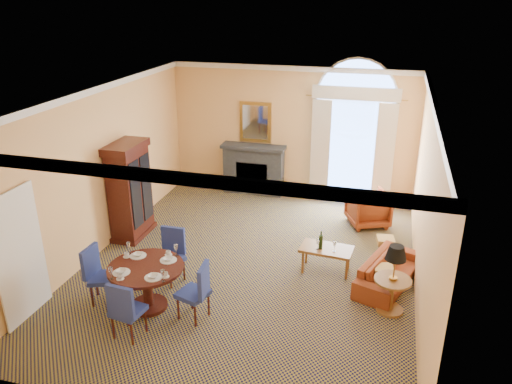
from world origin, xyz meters
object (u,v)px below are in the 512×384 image
(armchair, at_px, (368,208))
(coffee_table, at_px, (326,250))
(armoire, at_px, (130,192))
(side_table, at_px, (394,272))
(dining_table, at_px, (146,277))
(sofa, at_px, (389,271))

(armchair, distance_m, coffee_table, 2.31)
(armoire, xyz_separation_m, coffee_table, (4.13, -0.41, -0.53))
(side_table, bearing_deg, armoire, 165.63)
(dining_table, height_order, armchair, dining_table)
(armoire, distance_m, coffee_table, 4.19)
(armoire, height_order, armchair, armoire)
(sofa, height_order, coffee_table, coffee_table)
(dining_table, distance_m, coffee_table, 3.24)
(armoire, relative_size, sofa, 1.18)
(dining_table, bearing_deg, armchair, 51.89)
(dining_table, relative_size, sofa, 0.71)
(armchair, xyz_separation_m, coffee_table, (-0.61, -2.23, 0.06))
(coffee_table, xyz_separation_m, side_table, (1.19, -0.96, 0.29))
(armchair, bearing_deg, sofa, 78.25)
(armoire, bearing_deg, coffee_table, -5.64)
(sofa, bearing_deg, dining_table, 134.38)
(armchair, bearing_deg, dining_table, 27.66)
(dining_table, distance_m, side_table, 3.93)
(sofa, relative_size, coffee_table, 1.74)
(coffee_table, bearing_deg, armchair, 79.62)
(dining_table, height_order, sofa, dining_table)
(armoire, xyz_separation_m, armchair, (4.75, 1.82, -0.59))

